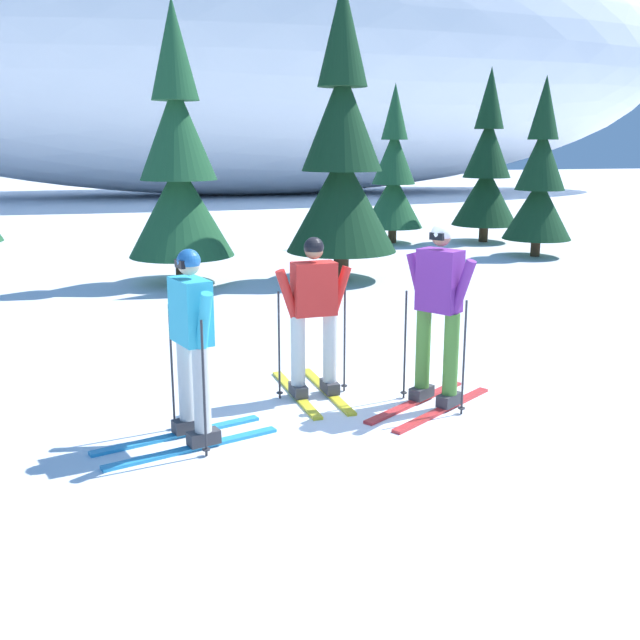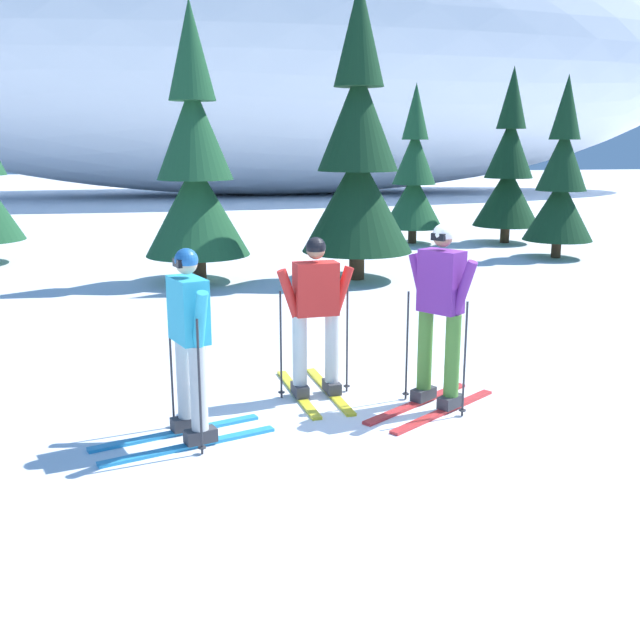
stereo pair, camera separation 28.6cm
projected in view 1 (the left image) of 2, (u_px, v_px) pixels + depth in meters
ground_plane at (399, 407)px, 7.50m from camera, size 120.00×120.00×0.00m
skier_cyan_jacket at (191, 342)px, 6.43m from camera, size 1.68×0.94×1.74m
skier_purple_jacket at (438, 311)px, 7.33m from camera, size 1.59×1.27×1.86m
skier_red_jacket at (314, 314)px, 7.60m from camera, size 0.82×1.58×1.70m
pine_tree_left at (179, 168)px, 13.66m from camera, size 1.99×1.99×5.15m
pine_tree_center_left at (342, 159)px, 13.96m from camera, size 2.14×2.14×5.55m
pine_tree_center_right at (394, 178)px, 19.34m from camera, size 1.59×1.59×4.11m
pine_tree_right at (540, 183)px, 16.99m from camera, size 1.59×1.59×4.10m
pine_tree_far_right at (487, 170)px, 19.50m from camera, size 1.75×1.75×4.53m
snow_ridge_background at (250, 47)px, 36.27m from camera, size 46.86×15.15×14.41m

